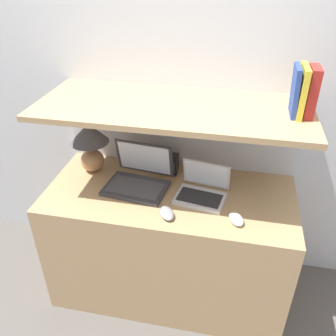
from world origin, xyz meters
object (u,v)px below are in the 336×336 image
at_px(table_lamp, 90,142).
at_px(second_mouse, 236,219).
at_px(laptop_small, 202,190).
at_px(book_yellow, 302,91).
at_px(computer_mouse, 167,213).
at_px(laptop_large, 139,178).
at_px(book_blue, 295,91).
at_px(book_red, 311,92).
at_px(router_box, 168,163).

xyz_separation_m(table_lamp, second_mouse, (0.83, -0.30, -0.17)).
bearing_deg(laptop_small, table_lamp, 168.41).
bearing_deg(table_lamp, book_yellow, -3.49).
bearing_deg(computer_mouse, laptop_large, 132.16).
height_order(laptop_small, book_blue, book_blue).
xyz_separation_m(table_lamp, laptop_small, (0.65, -0.13, -0.15)).
xyz_separation_m(book_red, book_blue, (-0.07, 0.00, -0.00)).
xyz_separation_m(router_box, book_blue, (0.59, -0.14, 0.52)).
relative_size(second_mouse, book_yellow, 0.53).
bearing_deg(laptop_small, book_blue, 10.65).
relative_size(second_mouse, router_box, 1.03).
bearing_deg(second_mouse, book_blue, 51.73).
xyz_separation_m(table_lamp, book_blue, (1.02, -0.06, 0.39)).
bearing_deg(table_lamp, router_box, 9.70).
bearing_deg(laptop_small, book_yellow, 9.92).
height_order(laptop_large, book_red, book_red).
height_order(table_lamp, computer_mouse, table_lamp).
relative_size(laptop_small, second_mouse, 2.38).
bearing_deg(book_blue, book_yellow, 0.00).
bearing_deg(laptop_large, table_lamp, 161.63).
height_order(computer_mouse, book_blue, book_blue).
xyz_separation_m(router_box, book_yellow, (0.62, -0.14, 0.52)).
xyz_separation_m(laptop_small, computer_mouse, (-0.15, -0.19, -0.02)).
relative_size(table_lamp, router_box, 2.61).
distance_m(book_red, book_yellow, 0.04).
xyz_separation_m(table_lamp, router_box, (0.43, 0.07, -0.13)).
distance_m(laptop_small, computer_mouse, 0.24).
height_order(table_lamp, book_blue, book_blue).
relative_size(second_mouse, book_red, 0.54).
bearing_deg(book_yellow, computer_mouse, -154.46).
distance_m(book_red, book_blue, 0.07).
distance_m(router_box, book_red, 0.85).
xyz_separation_m(book_red, book_yellow, (-0.04, 0.00, 0.00)).
bearing_deg(book_blue, book_red, 0.00).
xyz_separation_m(second_mouse, book_yellow, (0.21, 0.24, 0.56)).
bearing_deg(book_red, table_lamp, 176.64).
height_order(table_lamp, router_box, table_lamp).
bearing_deg(table_lamp, book_blue, -3.58).
xyz_separation_m(laptop_large, router_box, (0.13, 0.17, 0.01)).
bearing_deg(book_blue, second_mouse, -128.27).
bearing_deg(laptop_large, book_red, 2.66).
relative_size(computer_mouse, book_red, 0.57).
height_order(laptop_large, computer_mouse, laptop_large).
relative_size(laptop_small, book_red, 1.27).
distance_m(laptop_small, book_red, 0.70).
bearing_deg(book_red, router_box, 168.24).
xyz_separation_m(router_box, book_red, (0.66, -0.14, 0.52)).
relative_size(book_yellow, book_blue, 1.00).
xyz_separation_m(laptop_large, computer_mouse, (0.20, -0.22, -0.03)).
xyz_separation_m(laptop_large, book_blue, (0.72, 0.04, 0.53)).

